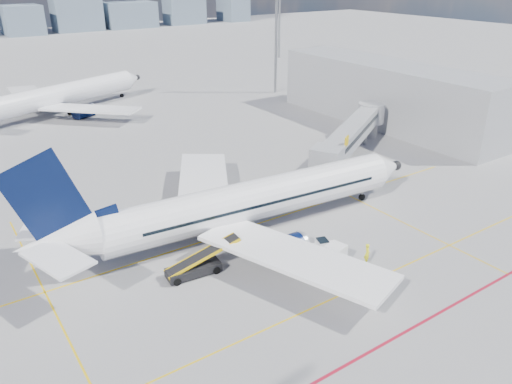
% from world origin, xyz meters
% --- Properties ---
extents(ground, '(420.00, 420.00, 0.00)m').
position_xyz_m(ground, '(0.00, 0.00, 0.00)').
color(ground, gray).
rests_on(ground, ground).
extents(apron_markings, '(90.00, 35.12, 0.01)m').
position_xyz_m(apron_markings, '(-0.58, -3.91, 0.01)').
color(apron_markings, gold).
rests_on(apron_markings, ground).
extents(jet_bridge, '(23.55, 15.78, 6.30)m').
position_xyz_m(jet_bridge, '(23.51, 16.91, 3.74)').
color(jet_bridge, '#989BA0').
rests_on(jet_bridge, ground).
extents(terminal_block, '(10.00, 42.00, 10.00)m').
position_xyz_m(terminal_block, '(39.95, 26.00, 5.00)').
color(terminal_block, '#989BA0').
rests_on(terminal_block, ground).
extents(floodlight_mast_ne, '(3.20, 0.61, 25.45)m').
position_xyz_m(floodlight_mast_ne, '(38.00, 55.00, 13.59)').
color(floodlight_mast_ne, gray).
rests_on(floodlight_mast_ne, ground).
extents(floodlight_mast_far, '(3.20, 0.61, 25.45)m').
position_xyz_m(floodlight_mast_far, '(65.00, 90.00, 13.59)').
color(floodlight_mast_far, gray).
rests_on(floodlight_mast_far, ground).
extents(main_aircraft, '(41.68, 36.28, 12.17)m').
position_xyz_m(main_aircraft, '(-1.34, 7.34, 3.22)').
color(main_aircraft, white).
rests_on(main_aircraft, ground).
extents(second_aircraft, '(38.46, 32.57, 11.72)m').
position_xyz_m(second_aircraft, '(-4.71, 63.39, 3.22)').
color(second_aircraft, white).
rests_on(second_aircraft, ground).
extents(baggage_tug, '(2.53, 1.96, 1.57)m').
position_xyz_m(baggage_tug, '(3.01, -0.43, 0.75)').
color(baggage_tug, white).
rests_on(baggage_tug, ground).
extents(cargo_dolly, '(3.95, 2.48, 2.01)m').
position_xyz_m(cargo_dolly, '(1.62, -2.61, 1.10)').
color(cargo_dolly, black).
rests_on(cargo_dolly, ground).
extents(belt_loader, '(6.90, 2.25, 2.78)m').
position_xyz_m(belt_loader, '(-8.50, 3.36, 0.72)').
color(belt_loader, black).
rests_on(belt_loader, ground).
extents(ramp_worker, '(0.83, 0.88, 2.02)m').
position_xyz_m(ramp_worker, '(5.04, -3.78, 1.01)').
color(ramp_worker, yellow).
rests_on(ramp_worker, ground).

